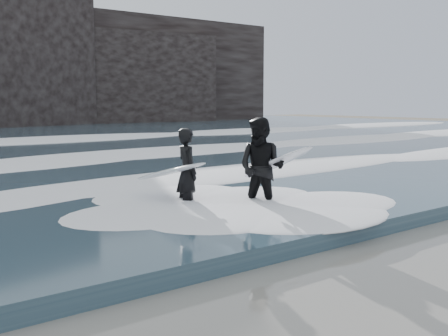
% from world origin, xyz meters
% --- Properties ---
extents(foam_near, '(60.00, 3.20, 0.20)m').
position_xyz_m(foam_near, '(0.00, 9.00, 0.40)').
color(foam_near, white).
rests_on(foam_near, sea).
extents(foam_mid, '(60.00, 4.00, 0.24)m').
position_xyz_m(foam_mid, '(0.00, 16.00, 0.42)').
color(foam_mid, white).
rests_on(foam_mid, sea).
extents(surfer_left, '(1.12, 2.05, 1.81)m').
position_xyz_m(surfer_left, '(0.39, 6.71, 0.91)').
color(surfer_left, black).
rests_on(surfer_left, ground).
extents(surfer_right, '(1.35, 2.12, 2.03)m').
position_xyz_m(surfer_right, '(1.51, 5.54, 1.02)').
color(surfer_right, black).
rests_on(surfer_right, ground).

